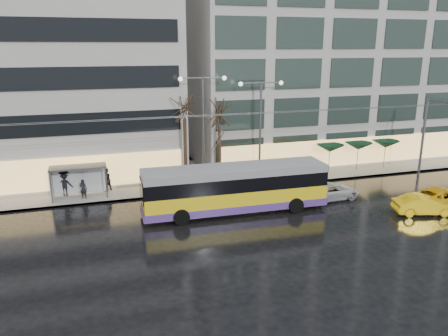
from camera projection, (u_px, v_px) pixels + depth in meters
name	position (u px, v px, depth m)	size (l,w,h in m)	color
ground	(217.00, 242.00, 26.56)	(140.00, 140.00, 0.00)	black
sidewalk	(195.00, 175.00, 39.99)	(80.00, 10.00, 0.15)	gray
kerb	(209.00, 192.00, 35.43)	(80.00, 0.10, 0.15)	slate
building_right	(339.00, 34.00, 45.98)	(32.00, 14.00, 25.00)	#ABA8A4
trolleybus	(235.00, 190.00, 30.97)	(13.21, 5.28, 6.09)	yellow
catenary	(200.00, 145.00, 32.99)	(42.24, 5.12, 7.00)	#595B60
bus_shelter	(73.00, 175.00, 33.50)	(4.20, 1.60, 2.51)	#595B60
street_lamp_near	(203.00, 116.00, 35.44)	(3.96, 0.36, 9.03)	#595B60
street_lamp_far	(260.00, 117.00, 36.93)	(3.96, 0.36, 8.53)	#595B60
tree_a	(184.00, 103.00, 34.91)	(3.20, 3.20, 8.40)	black
tree_b	(219.00, 110.00, 36.12)	(3.20, 3.20, 7.70)	black
parasol_a	(330.00, 148.00, 39.97)	(2.50, 2.50, 2.65)	#595B60
parasol_b	(358.00, 146.00, 40.81)	(2.50, 2.50, 2.65)	#595B60
parasol_c	(386.00, 144.00, 41.66)	(2.50, 2.50, 2.65)	#595B60
taxi_b	(424.00, 205.00, 30.76)	(1.45, 4.17, 1.37)	yellow
taxi_c	(441.00, 197.00, 32.14)	(2.45, 5.32, 1.48)	yellow
sedan_silver	(330.00, 191.00, 33.83)	(2.13, 4.62, 1.28)	silver
pedestrian_a	(83.00, 180.00, 33.31)	(1.27, 1.28, 2.19)	black
pedestrian_b	(106.00, 180.00, 35.17)	(1.17, 1.14, 1.90)	black
pedestrian_c	(65.00, 182.00, 34.01)	(1.35, 1.00, 2.11)	black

